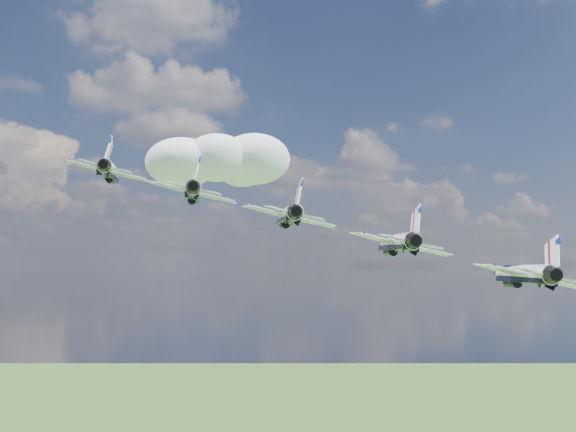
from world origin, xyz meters
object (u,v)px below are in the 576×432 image
object	(u,v)px
jet_0	(111,172)
jet_4	(521,274)
jet_1	(194,192)
jet_3	(396,243)
jet_2	(288,216)

from	to	relation	value
jet_0	jet_4	xyz separation A→B (m)	(38.25, -36.74, -13.56)
jet_0	jet_4	size ratio (longest dim) A/B	1.00
jet_0	jet_1	bearing A→B (deg)	-31.99
jet_1	jet_3	distance (m)	27.37
jet_0	jet_2	world-z (taller)	jet_0
jet_2	jet_4	xyz separation A→B (m)	(19.12, -18.37, -6.78)
jet_1	jet_3	bearing A→B (deg)	-31.99
jet_0	jet_1	world-z (taller)	jet_0
jet_2	jet_3	world-z (taller)	jet_2
jet_0	jet_4	world-z (taller)	jet_0
jet_2	jet_3	distance (m)	13.68
jet_1	jet_2	size ratio (longest dim) A/B	1.00
jet_1	jet_4	distance (m)	41.05
jet_1	jet_3	world-z (taller)	jet_1
jet_1	jet_3	xyz separation A→B (m)	(19.12, -18.37, -6.78)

